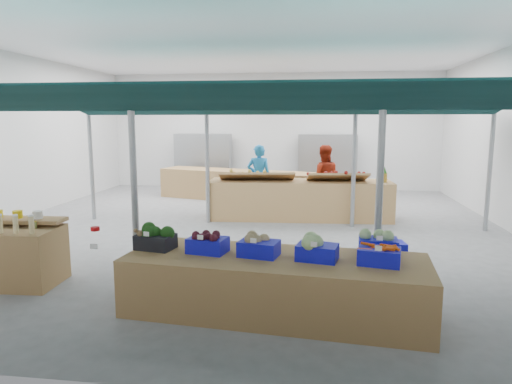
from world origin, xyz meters
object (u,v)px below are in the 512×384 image
Objects in this scene: fruit_counter at (300,200)px; crate_stack at (388,260)px; vendor_right at (323,178)px; vendor_left at (259,177)px; veg_counter at (275,285)px.

fruit_counter is 7.73× the size of crate_stack.
fruit_counter is 4.60m from crate_stack.
fruit_counter is 2.50× the size of vendor_right.
vendor_left is 1.00× the size of vendor_right.
crate_stack is at bearing 48.69° from veg_counter.
veg_counter reaches higher than crate_stack.
crate_stack is at bearing 96.75° from vendor_right.
crate_stack is at bearing -73.41° from fruit_counter.
vendor_right is (-0.98, 5.42, 0.62)m from crate_stack.
fruit_counter is 1.68m from vendor_left.
crate_stack is 6.12m from vendor_left.
vendor_right is (1.80, 0.00, 0.00)m from vendor_left.
crate_stack is (1.67, 1.56, -0.08)m from veg_counter.
fruit_counter is at bearing 110.07° from crate_stack.
vendor_left is at bearing 134.02° from fruit_counter.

